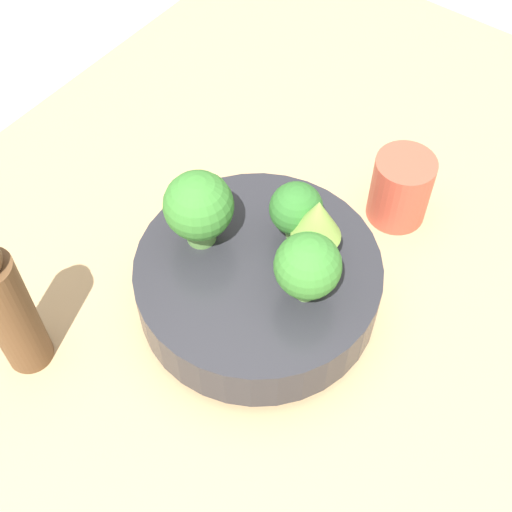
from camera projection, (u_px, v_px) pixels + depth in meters
name	position (u px, v px, depth m)	size (l,w,h in m)	color
ground_plane	(245.00, 320.00, 0.81)	(6.00, 6.00, 0.00)	beige
table	(245.00, 308.00, 0.79)	(1.19, 0.81, 0.05)	tan
bowl	(256.00, 285.00, 0.73)	(0.25, 0.25, 0.07)	#28282D
broccoli_floret_right	(296.00, 209.00, 0.69)	(0.05, 0.05, 0.07)	#6BA34C
broccoli_floret_back	(199.00, 207.00, 0.69)	(0.07, 0.07, 0.09)	#609347
broccoli_floret_front	(311.00, 263.00, 0.65)	(0.06, 0.06, 0.08)	#7AB256
romanesco_piece_near	(317.00, 222.00, 0.67)	(0.05, 0.05, 0.08)	#7AB256
cup	(401.00, 189.00, 0.80)	(0.07, 0.07, 0.09)	#C64C38
pepper_mill	(8.00, 309.00, 0.66)	(0.05, 0.05, 0.18)	brown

